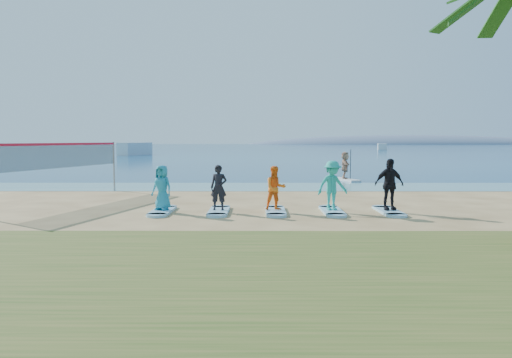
{
  "coord_description": "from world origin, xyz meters",
  "views": [
    {
      "loc": [
        -1.22,
        -17.09,
        2.59
      ],
      "look_at": [
        -1.29,
        2.0,
        1.1
      ],
      "focal_mm": 35.0,
      "sensor_mm": 36.0,
      "label": 1
    }
  ],
  "objects_px": {
    "surfboard_1": "(219,211)",
    "student_3": "(332,185)",
    "boat_offshore_b": "(382,150)",
    "student_1": "(219,187)",
    "surfboard_4": "(389,211)",
    "paddleboarder": "(345,165)",
    "surfboard_3": "(332,211)",
    "boat_offshore_a": "(135,155)",
    "student_2": "(275,188)",
    "volleyball_net": "(57,156)",
    "surfboard_0": "(162,211)",
    "student_0": "(162,188)",
    "surfboard_2": "(275,211)",
    "paddleboard": "(345,179)",
    "student_4": "(389,184)"
  },
  "relations": [
    {
      "from": "surfboard_2",
      "to": "paddleboard",
      "type": "bearing_deg",
      "value": 70.71
    },
    {
      "from": "paddleboard",
      "to": "student_0",
      "type": "bearing_deg",
      "value": -140.31
    },
    {
      "from": "surfboard_0",
      "to": "student_0",
      "type": "relative_size",
      "value": 1.37
    },
    {
      "from": "student_1",
      "to": "student_4",
      "type": "xyz_separation_m",
      "value": [
        6.11,
        0.0,
        0.11
      ]
    },
    {
      "from": "student_0",
      "to": "student_3",
      "type": "distance_m",
      "value": 6.11
    },
    {
      "from": "paddleboard",
      "to": "paddleboarder",
      "type": "bearing_deg",
      "value": 0.0
    },
    {
      "from": "volleyball_net",
      "to": "surfboard_4",
      "type": "xyz_separation_m",
      "value": [
        13.22,
        -3.32,
        -1.86
      ]
    },
    {
      "from": "student_3",
      "to": "student_4",
      "type": "distance_m",
      "value": 2.04
    },
    {
      "from": "boat_offshore_b",
      "to": "surfboard_4",
      "type": "distance_m",
      "value": 121.04
    },
    {
      "from": "student_0",
      "to": "surfboard_4",
      "type": "bearing_deg",
      "value": 24.14
    },
    {
      "from": "boat_offshore_b",
      "to": "surfboard_1",
      "type": "xyz_separation_m",
      "value": [
        -35.09,
        -117.52,
        0.04
      ]
    },
    {
      "from": "paddleboard",
      "to": "boat_offshore_b",
      "type": "relative_size",
      "value": 0.56
    },
    {
      "from": "student_3",
      "to": "student_4",
      "type": "xyz_separation_m",
      "value": [
        2.04,
        0.0,
        0.04
      ]
    },
    {
      "from": "paddleboard",
      "to": "student_2",
      "type": "distance_m",
      "value": 15.07
    },
    {
      "from": "boat_offshore_b",
      "to": "surfboard_1",
      "type": "height_order",
      "value": "boat_offshore_b"
    },
    {
      "from": "student_0",
      "to": "student_4",
      "type": "bearing_deg",
      "value": 24.14
    },
    {
      "from": "student_0",
      "to": "student_2",
      "type": "height_order",
      "value": "student_0"
    },
    {
      "from": "boat_offshore_b",
      "to": "paddleboarder",
      "type": "bearing_deg",
      "value": -93.69
    },
    {
      "from": "surfboard_2",
      "to": "surfboard_0",
      "type": "bearing_deg",
      "value": 180.0
    },
    {
      "from": "paddleboard",
      "to": "paddleboarder",
      "type": "xyz_separation_m",
      "value": [
        0.0,
        0.0,
        0.92
      ]
    },
    {
      "from": "student_1",
      "to": "surfboard_3",
      "type": "bearing_deg",
      "value": 3.13
    },
    {
      "from": "paddleboarder",
      "to": "surfboard_4",
      "type": "bearing_deg",
      "value": -174.99
    },
    {
      "from": "paddleboarder",
      "to": "surfboard_2",
      "type": "bearing_deg",
      "value": 169.34
    },
    {
      "from": "paddleboard",
      "to": "surfboard_2",
      "type": "height_order",
      "value": "paddleboard"
    },
    {
      "from": "volleyball_net",
      "to": "surfboard_0",
      "type": "bearing_deg",
      "value": -33.15
    },
    {
      "from": "boat_offshore_b",
      "to": "surfboard_4",
      "type": "relative_size",
      "value": 2.45
    },
    {
      "from": "student_2",
      "to": "student_4",
      "type": "height_order",
      "value": "student_4"
    },
    {
      "from": "boat_offshore_a",
      "to": "student_2",
      "type": "relative_size",
      "value": 5.35
    },
    {
      "from": "boat_offshore_a",
      "to": "student_1",
      "type": "height_order",
      "value": "student_1"
    },
    {
      "from": "boat_offshore_b",
      "to": "student_0",
      "type": "bearing_deg",
      "value": -96.02
    },
    {
      "from": "boat_offshore_a",
      "to": "surfboard_2",
      "type": "height_order",
      "value": "boat_offshore_a"
    },
    {
      "from": "student_2",
      "to": "student_3",
      "type": "height_order",
      "value": "student_3"
    },
    {
      "from": "paddleboarder",
      "to": "boat_offshore_b",
      "type": "height_order",
      "value": "paddleboarder"
    },
    {
      "from": "surfboard_4",
      "to": "surfboard_0",
      "type": "bearing_deg",
      "value": 180.0
    },
    {
      "from": "student_0",
      "to": "student_3",
      "type": "bearing_deg",
      "value": 24.14
    },
    {
      "from": "paddleboarder",
      "to": "surfboard_3",
      "type": "xyz_separation_m",
      "value": [
        -2.94,
        -14.2,
        -0.94
      ]
    },
    {
      "from": "surfboard_4",
      "to": "student_4",
      "type": "xyz_separation_m",
      "value": [
        0.0,
        0.0,
        0.97
      ]
    },
    {
      "from": "boat_offshore_a",
      "to": "surfboard_1",
      "type": "relative_size",
      "value": 3.84
    },
    {
      "from": "boat_offshore_b",
      "to": "student_1",
      "type": "bearing_deg",
      "value": -95.11
    },
    {
      "from": "student_0",
      "to": "student_4",
      "type": "xyz_separation_m",
      "value": [
        8.14,
        0.0,
        0.12
      ]
    },
    {
      "from": "boat_offshore_b",
      "to": "surfboard_3",
      "type": "height_order",
      "value": "boat_offshore_b"
    },
    {
      "from": "surfboard_1",
      "to": "student_3",
      "type": "distance_m",
      "value": 4.18
    },
    {
      "from": "surfboard_3",
      "to": "student_4",
      "type": "bearing_deg",
      "value": 0.0
    },
    {
      "from": "surfboard_2",
      "to": "student_2",
      "type": "height_order",
      "value": "student_2"
    },
    {
      "from": "student_2",
      "to": "surfboard_3",
      "type": "distance_m",
      "value": 2.2
    },
    {
      "from": "surfboard_3",
      "to": "student_3",
      "type": "bearing_deg",
      "value": 0.0
    },
    {
      "from": "student_0",
      "to": "paddleboard",
      "type": "bearing_deg",
      "value": 81.65
    },
    {
      "from": "surfboard_2",
      "to": "surfboard_3",
      "type": "height_order",
      "value": "same"
    },
    {
      "from": "paddleboarder",
      "to": "student_0",
      "type": "bearing_deg",
      "value": 156.14
    },
    {
      "from": "surfboard_3",
      "to": "volleyball_net",
      "type": "bearing_deg",
      "value": 163.49
    }
  ]
}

